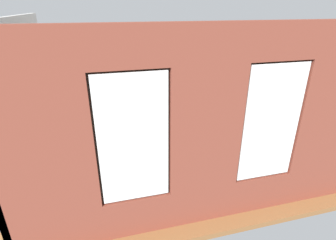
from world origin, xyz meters
name	(u,v)px	position (x,y,z in m)	size (l,w,h in m)	color
ground_plane	(165,150)	(0.00, 0.00, -0.05)	(6.42, 5.64, 0.10)	brown
brick_wall_with_windows	(206,137)	(0.00, 2.44, 1.55)	(5.82, 0.30, 3.14)	brown
white_wall_right	(26,102)	(2.86, 0.20, 1.57)	(0.10, 4.64, 3.14)	silver
couch_by_window	(192,179)	(-0.06, 1.79, 0.33)	(1.92, 0.87, 0.80)	black
couch_left	(253,134)	(-2.21, 0.42, 0.33)	(1.01, 1.90, 0.80)	black
coffee_table	(160,134)	(0.10, -0.10, 0.36)	(1.56, 0.84, 0.41)	#A87547
cup_ceramic	(142,135)	(0.57, 0.03, 0.45)	(0.08, 0.08, 0.09)	#4C4C51
candle_jar	(175,126)	(-0.33, -0.24, 0.47)	(0.08, 0.08, 0.12)	#B7333D
table_plant_small	(160,129)	(0.10, -0.10, 0.52)	(0.14, 0.14, 0.21)	gray
remote_silver	(152,131)	(0.29, -0.20, 0.42)	(0.05, 0.17, 0.02)	#B2B2B7
media_console	(58,145)	(2.56, -0.40, 0.24)	(1.19, 0.42, 0.48)	black
tv_flatscreen	(53,122)	(2.56, -0.40, 0.85)	(1.05, 0.20, 0.72)	black
papasan_chair	(134,110)	(0.54, -1.70, 0.44)	(1.09, 1.09, 0.69)	olive
potted_plant_corner_far_left	(302,152)	(-2.36, 1.89, 0.63)	(0.68, 0.68, 0.97)	#9E5638
potted_plant_beside_window_right	(90,180)	(1.75, 1.89, 0.71)	(0.69, 0.76, 1.19)	brown
potted_plant_foreground_right	(73,111)	(2.26, -1.77, 0.56)	(0.59, 0.59, 0.85)	brown
potted_plant_by_left_couch	(216,117)	(-1.81, -0.95, 0.26)	(0.25, 0.25, 0.38)	brown
potted_plant_mid_room_small	(176,112)	(-0.61, -1.16, 0.49)	(0.44, 0.44, 0.72)	gray
potted_plant_near_tv	(76,143)	(2.01, 0.64, 0.77)	(0.87, 0.87, 1.21)	#47423D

